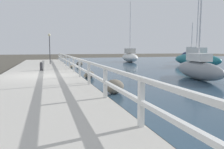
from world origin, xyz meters
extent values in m
plane|color=#4C473D|center=(0.00, 0.00, 0.00)|extent=(120.00, 120.00, 0.00)
cube|color=beige|center=(0.00, 0.00, 0.16)|extent=(4.16, 36.00, 0.32)
cube|color=white|center=(1.98, -8.72, 0.78)|extent=(0.10, 0.10, 0.92)
cube|color=white|center=(1.98, -6.23, 0.78)|extent=(0.10, 0.10, 0.92)
cube|color=white|center=(1.98, -3.74, 0.78)|extent=(0.10, 0.10, 0.92)
cube|color=white|center=(1.98, -1.25, 0.78)|extent=(0.10, 0.10, 0.92)
cube|color=white|center=(1.98, 1.25, 0.78)|extent=(0.10, 0.10, 0.92)
cube|color=white|center=(1.98, 3.74, 0.78)|extent=(0.10, 0.10, 0.92)
cube|color=white|center=(1.98, 6.23, 0.78)|extent=(0.10, 0.10, 0.92)
cube|color=white|center=(1.98, 8.72, 0.78)|extent=(0.10, 0.10, 0.92)
cube|color=white|center=(1.98, 11.22, 0.78)|extent=(0.10, 0.10, 0.92)
cube|color=white|center=(1.98, 13.71, 0.78)|extent=(0.10, 0.10, 0.92)
cube|color=white|center=(1.98, 16.20, 0.78)|extent=(0.10, 0.10, 0.92)
cube|color=white|center=(1.98, 0.00, 1.20)|extent=(0.09, 32.50, 0.08)
cube|color=white|center=(1.98, 0.00, 0.78)|extent=(0.09, 32.50, 0.08)
ellipsoid|color=gray|center=(2.54, 7.67, 0.14)|extent=(0.38, 0.34, 0.28)
ellipsoid|color=gray|center=(2.68, 0.62, 0.14)|extent=(0.37, 0.33, 0.27)
ellipsoid|color=#666056|center=(3.58, 9.57, 0.24)|extent=(0.64, 0.58, 0.48)
ellipsoid|color=#666056|center=(2.84, 0.52, 0.21)|extent=(0.56, 0.51, 0.42)
ellipsoid|color=slate|center=(2.88, -4.29, 0.28)|extent=(0.74, 0.67, 0.56)
cylinder|color=#333338|center=(0.05, 2.71, 0.54)|extent=(0.19, 0.19, 0.45)
sphere|color=#333338|center=(0.05, 2.71, 0.80)|extent=(0.17, 0.17, 0.17)
cylinder|color=#2D2D33|center=(0.73, 8.87, 1.61)|extent=(0.07, 0.07, 2.58)
sphere|color=beige|center=(0.73, 8.87, 3.01)|extent=(0.24, 0.24, 0.24)
ellipsoid|color=#1E707A|center=(14.63, 6.03, 0.64)|extent=(2.28, 6.01, 1.27)
cube|color=silver|center=(14.63, 6.03, 1.57)|extent=(1.30, 1.81, 0.58)
cylinder|color=silver|center=(14.63, 6.03, 4.40)|extent=(0.09, 0.09, 6.24)
ellipsoid|color=#192347|center=(18.94, 12.59, 0.73)|extent=(1.99, 3.47, 1.44)
cube|color=silver|center=(18.94, 12.59, 1.72)|extent=(1.06, 1.22, 0.55)
cylinder|color=silver|center=(18.94, 12.59, 3.31)|extent=(0.09, 0.09, 3.72)
ellipsoid|color=white|center=(11.07, 14.85, 0.59)|extent=(1.94, 4.76, 1.15)
cube|color=beige|center=(11.07, 14.85, 1.47)|extent=(1.22, 1.52, 0.63)
cylinder|color=silver|center=(11.07, 14.85, 4.49)|extent=(0.09, 0.09, 6.65)
ellipsoid|color=gray|center=(8.64, -1.87, 0.53)|extent=(1.67, 4.70, 1.04)
cube|color=silver|center=(8.64, -1.87, 1.26)|extent=(0.93, 1.69, 0.44)
cylinder|color=silver|center=(8.64, -1.87, 3.79)|extent=(0.09, 0.09, 5.50)
camera|label=1|loc=(0.35, -12.27, 1.73)|focal=35.00mm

